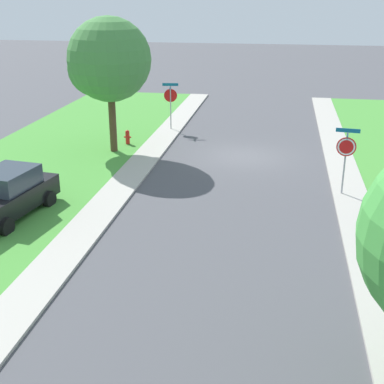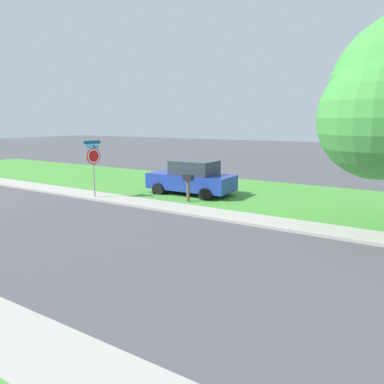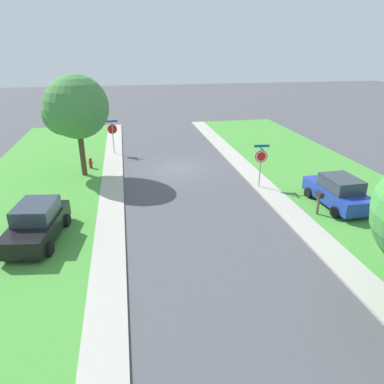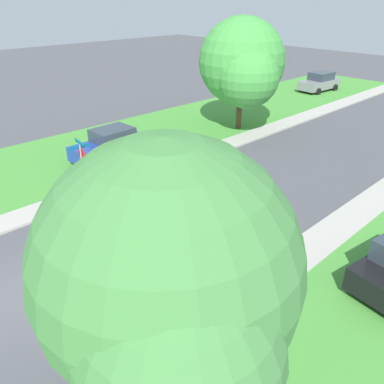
{
  "view_description": "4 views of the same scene",
  "coord_description": "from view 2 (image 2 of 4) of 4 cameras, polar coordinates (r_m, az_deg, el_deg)",
  "views": [
    {
      "loc": [
        -1.75,
        25.54,
        7.77
      ],
      "look_at": [
        1.06,
        8.99,
        1.4
      ],
      "focal_mm": 49.86,
      "sensor_mm": 36.0,
      "label": 1
    },
    {
      "loc": [
        7.9,
        18.08,
        3.66
      ],
      "look_at": [
        -2.12,
        11.66,
        1.4
      ],
      "focal_mm": 35.02,
      "sensor_mm": 36.0,
      "label": 2
    },
    {
      "loc": [
        3.66,
        24.21,
        8.24
      ],
      "look_at": [
        0.54,
        7.96,
        1.4
      ],
      "focal_mm": 33.16,
      "sensor_mm": 36.0,
      "label": 3
    },
    {
      "loc": [
        10.27,
        -2.68,
        8.31
      ],
      "look_at": [
        0.41,
        6.72,
        1.4
      ],
      "focal_mm": 36.84,
      "sensor_mm": 36.0,
      "label": 4
    }
  ],
  "objects": [
    {
      "name": "mailbox",
      "position": [
        16.75,
        -0.62,
        1.65
      ],
      "size": [
        0.26,
        0.49,
        1.31
      ],
      "color": "brown",
      "rests_on": "ground"
    },
    {
      "name": "stop_sign_far_corner",
      "position": [
        18.19,
        -14.79,
        4.8
      ],
      "size": [
        0.92,
        0.92,
        2.77
      ],
      "color": "#9E9EA3",
      "rests_on": "ground"
    },
    {
      "name": "sidewalk_west",
      "position": [
        14.45,
        6.69,
        -3.79
      ],
      "size": [
        1.4,
        56.0,
        0.1
      ],
      "primitive_type": "cube",
      "color": "#ADA89E",
      "rests_on": "ground"
    },
    {
      "name": "car_blue_behind_trees",
      "position": [
        18.55,
        -0.03,
        2.11
      ],
      "size": [
        2.14,
        4.35,
        1.76
      ],
      "color": "#1E389E",
      "rests_on": "ground"
    },
    {
      "name": "lawn_west",
      "position": [
        18.69,
        13.03,
        -0.7
      ],
      "size": [
        8.0,
        56.0,
        0.08
      ],
      "primitive_type": "cube",
      "color": "#479338",
      "rests_on": "ground"
    }
  ]
}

